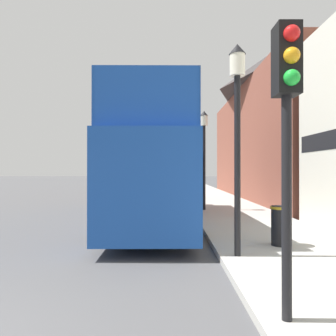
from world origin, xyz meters
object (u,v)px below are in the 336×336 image
object	(u,v)px
lamp_post_second	(205,141)
litter_bin	(282,224)
parked_car_ahead_of_bus	(168,191)
traffic_signal	(288,103)
tour_bus	(155,172)
lamp_post_nearest	(238,109)

from	to	relation	value
lamp_post_second	litter_bin	world-z (taller)	lamp_post_second
parked_car_ahead_of_bus	traffic_signal	world-z (taller)	traffic_signal
parked_car_ahead_of_bus	litter_bin	bearing A→B (deg)	-74.88
tour_bus	lamp_post_nearest	world-z (taller)	lamp_post_nearest
lamp_post_nearest	parked_car_ahead_of_bus	bearing A→B (deg)	96.55
lamp_post_nearest	litter_bin	world-z (taller)	lamp_post_nearest
tour_bus	lamp_post_second	xyz separation A→B (m)	(2.14, 2.63, 1.35)
litter_bin	parked_car_ahead_of_bus	bearing A→B (deg)	102.58
tour_bus	traffic_signal	distance (m)	8.42
tour_bus	lamp_post_nearest	bearing A→B (deg)	-69.63
traffic_signal	lamp_post_second	xyz separation A→B (m)	(0.20, 10.78, 0.48)
parked_car_ahead_of_bus	lamp_post_second	bearing A→B (deg)	-70.26
lamp_post_nearest	litter_bin	size ratio (longest dim) A/B	4.74
parked_car_ahead_of_bus	lamp_post_nearest	distance (m)	13.63
tour_bus	lamp_post_second	bearing A→B (deg)	50.36
parked_car_ahead_of_bus	lamp_post_second	world-z (taller)	lamp_post_second
litter_bin	traffic_signal	bearing A→B (deg)	-107.94
traffic_signal	lamp_post_nearest	world-z (taller)	lamp_post_nearest
traffic_signal	litter_bin	world-z (taller)	traffic_signal
tour_bus	parked_car_ahead_of_bus	xyz separation A→B (m)	(0.45, 8.09, -1.24)
lamp_post_nearest	litter_bin	distance (m)	3.01
parked_car_ahead_of_bus	traffic_signal	bearing A→B (deg)	-82.20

